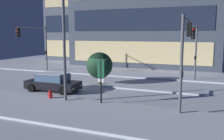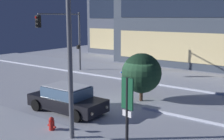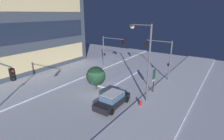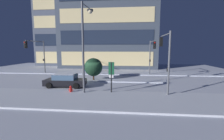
{
  "view_description": "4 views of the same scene",
  "coord_description": "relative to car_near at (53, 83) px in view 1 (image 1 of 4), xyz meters",
  "views": [
    {
      "loc": [
        10.38,
        -20.8,
        4.75
      ],
      "look_at": [
        2.91,
        -2.41,
        1.92
      ],
      "focal_mm": 40.64,
      "sensor_mm": 36.0,
      "label": 1
    },
    {
      "loc": [
        8.88,
        -14.19,
        5.24
      ],
      "look_at": [
        -0.33,
        -1.43,
        2.27
      ],
      "focal_mm": 45.2,
      "sensor_mm": 36.0,
      "label": 2
    },
    {
      "loc": [
        -15.58,
        -12.72,
        9.51
      ],
      "look_at": [
        2.54,
        -0.12,
        2.19
      ],
      "focal_mm": 27.73,
      "sensor_mm": 36.0,
      "label": 3
    },
    {
      "loc": [
        4.94,
        -20.41,
        4.26
      ],
      "look_at": [
        3.1,
        -1.47,
        1.74
      ],
      "focal_mm": 25.34,
      "sensor_mm": 36.0,
      "label": 4
    }
  ],
  "objects": [
    {
      "name": "curb_strip_near",
      "position": [
        2.05,
        -4.41,
        -0.64
      ],
      "size": [
        52.0,
        5.2,
        0.14
      ],
      "primitive_type": "cube",
      "color": "silver",
      "rests_on": "ground"
    },
    {
      "name": "office_tower_secondary",
      "position": [
        -11.29,
        25.08,
        7.97
      ],
      "size": [
        10.51,
        8.28,
        17.36
      ],
      "color": "#4C5466",
      "rests_on": "ground"
    },
    {
      "name": "street_lamp_arched",
      "position": [
        2.96,
        -2.01,
        4.73
      ],
      "size": [
        0.59,
        2.55,
        8.49
      ],
      "rotation": [
        0.0,
        0.0,
        1.48
      ],
      "color": "#565960",
      "rests_on": "ground"
    },
    {
      "name": "fire_hydrant",
      "position": [
        1.56,
        -2.56,
        -0.35
      ],
      "size": [
        0.48,
        0.26,
        0.76
      ],
      "color": "red",
      "rests_on": "ground"
    },
    {
      "name": "car_near",
      "position": [
        0.0,
        0.0,
        0.0
      ],
      "size": [
        4.68,
        2.13,
        1.49
      ],
      "rotation": [
        0.0,
        0.0,
        0.01
      ],
      "color": "black",
      "rests_on": "ground"
    },
    {
      "name": "decorated_tree_median",
      "position": [
        2.35,
        4.21,
        1.08
      ],
      "size": [
        2.5,
        2.56,
        3.04
      ],
      "color": "#473323",
      "rests_on": "ground"
    },
    {
      "name": "median_strip",
      "position": [
        7.68,
        3.71,
        -0.64
      ],
      "size": [
        9.0,
        1.8,
        0.14
      ],
      "primitive_type": "cube",
      "color": "silver",
      "rests_on": "ground"
    },
    {
      "name": "ground",
      "position": [
        2.05,
        3.36,
        -0.71
      ],
      "size": [
        52.0,
        52.0,
        0.0
      ],
      "primitive_type": "plane",
      "color": "silver"
    },
    {
      "name": "traffic_light_corner_near_right",
      "position": [
        10.69,
        -1.02,
        3.3
      ],
      "size": [
        0.32,
        4.15,
        5.85
      ],
      "rotation": [
        0.0,
        0.0,
        1.57
      ],
      "color": "#565960",
      "rests_on": "ground"
    },
    {
      "name": "parking_info_sign",
      "position": [
        5.49,
        -2.33,
        1.24
      ],
      "size": [
        0.55,
        0.15,
        3.05
      ],
      "rotation": [
        0.0,
        0.0,
        1.4
      ],
      "color": "black",
      "rests_on": "ground"
    },
    {
      "name": "curb_strip_far",
      "position": [
        2.05,
        11.14,
        -0.64
      ],
      "size": [
        52.0,
        5.2,
        0.14
      ],
      "primitive_type": "cube",
      "color": "silver",
      "rests_on": "ground"
    },
    {
      "name": "traffic_light_corner_far_right",
      "position": [
        10.66,
        7.55,
        3.16
      ],
      "size": [
        0.32,
        4.52,
        5.59
      ],
      "rotation": [
        0.0,
        0.0,
        -1.57
      ],
      "color": "#565960",
      "rests_on": "ground"
    },
    {
      "name": "traffic_light_corner_far_left",
      "position": [
        -7.49,
        7.24,
        3.25
      ],
      "size": [
        0.32,
        5.28,
        5.68
      ],
      "rotation": [
        0.0,
        0.0,
        -1.57
      ],
      "color": "#565960",
      "rests_on": "ground"
    }
  ]
}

